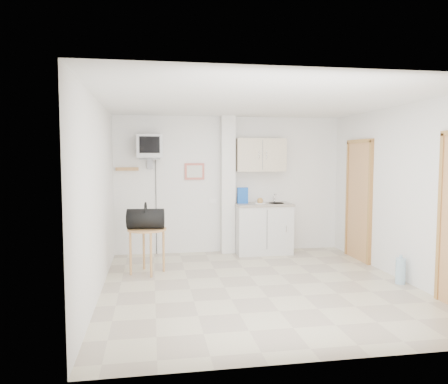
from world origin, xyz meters
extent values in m
plane|color=#C3B899|center=(0.00, 0.00, 0.00)|extent=(4.50, 4.50, 0.00)
cube|color=white|center=(0.00, 2.25, 1.25)|extent=(4.20, 0.04, 2.50)
cube|color=white|center=(0.00, -2.25, 1.25)|extent=(4.20, 0.04, 2.50)
cube|color=white|center=(-2.10, 0.00, 1.25)|extent=(0.04, 4.50, 2.50)
cube|color=white|center=(2.10, 0.00, 1.25)|extent=(0.04, 4.50, 2.50)
cube|color=white|center=(0.00, 0.00, 2.50)|extent=(4.20, 4.50, 0.04)
cube|color=white|center=(-0.05, 2.14, 1.25)|extent=(0.25, 0.22, 2.50)
cube|color=#C15E50|center=(-0.65, 2.23, 1.50)|extent=(0.36, 0.03, 0.30)
cube|color=silver|center=(-0.65, 2.22, 1.50)|extent=(0.28, 0.01, 0.22)
cube|color=#B97A48|center=(-1.85, 2.22, 1.55)|extent=(0.40, 0.05, 0.06)
cube|color=white|center=(-0.32, 2.24, 0.95)|extent=(0.15, 0.02, 0.08)
cylinder|color=#B97A48|center=(-2.00, 2.16, 1.54)|extent=(0.02, 0.08, 0.02)
cylinder|color=#B97A48|center=(-1.85, 2.16, 1.54)|extent=(0.02, 0.08, 0.02)
cylinder|color=#B97A48|center=(-1.70, 2.16, 1.54)|extent=(0.02, 0.08, 0.02)
cube|color=#9C6D3B|center=(2.08, 1.25, 1.00)|extent=(0.04, 0.75, 2.00)
cube|color=brown|center=(2.07, 1.25, 1.00)|extent=(0.06, 0.87, 2.06)
cube|color=silver|center=(0.58, 1.98, 0.44)|extent=(1.00, 0.55, 0.88)
cube|color=gray|center=(0.58, 1.98, 0.90)|extent=(1.03, 0.58, 0.04)
cylinder|color=#B7B7BA|center=(0.83, 1.98, 0.90)|extent=(0.30, 0.30, 0.05)
cylinder|color=#B7B7BA|center=(0.83, 2.12, 1.00)|extent=(0.02, 0.02, 0.16)
cylinder|color=#B7B7BA|center=(0.83, 2.06, 1.07)|extent=(0.02, 0.13, 0.02)
cube|color=beige|center=(0.55, 2.09, 1.80)|extent=(0.90, 0.32, 0.60)
cube|color=#164FB4|center=(0.21, 2.03, 1.06)|extent=(0.19, 0.07, 0.29)
cylinder|color=white|center=(0.51, 1.93, 0.93)|extent=(0.22, 0.22, 0.01)
sphere|color=tan|center=(0.51, 1.93, 0.97)|extent=(0.11, 0.11, 0.11)
cube|color=slate|center=(-1.45, 2.09, 1.73)|extent=(0.36, 0.32, 0.02)
cube|color=slate|center=(-1.45, 2.22, 1.65)|extent=(0.10, 0.06, 0.20)
cube|color=#B6B6B8|center=(-1.45, 2.02, 1.95)|extent=(0.44, 0.42, 0.40)
cube|color=black|center=(-1.45, 1.80, 1.97)|extent=(0.34, 0.02, 0.28)
cylinder|color=black|center=(-1.35, 2.23, 0.86)|extent=(0.01, 0.01, 1.73)
cylinder|color=#B97A48|center=(-1.50, 0.91, 0.67)|extent=(0.59, 0.59, 0.03)
cylinder|color=#B97A48|center=(-1.26, 0.97, 0.33)|extent=(0.04, 0.04, 0.66)
cylinder|color=#B97A48|center=(-1.56, 1.16, 0.33)|extent=(0.04, 0.04, 0.66)
cylinder|color=#B97A48|center=(-1.75, 0.86, 0.33)|extent=(0.04, 0.04, 0.66)
cylinder|color=#B97A48|center=(-1.45, 0.67, 0.33)|extent=(0.04, 0.04, 0.66)
cylinder|color=black|center=(-1.52, 0.89, 0.84)|extent=(0.57, 0.35, 0.30)
torus|color=black|center=(-1.52, 0.89, 0.98)|extent=(0.04, 0.23, 0.23)
cylinder|color=#98BCD1|center=(1.98, -0.23, 0.18)|extent=(0.14, 0.14, 0.36)
cylinder|color=#98BCD1|center=(1.98, -0.23, 0.38)|extent=(0.04, 0.04, 0.05)
camera|label=1|loc=(-1.43, -5.70, 1.77)|focal=35.00mm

